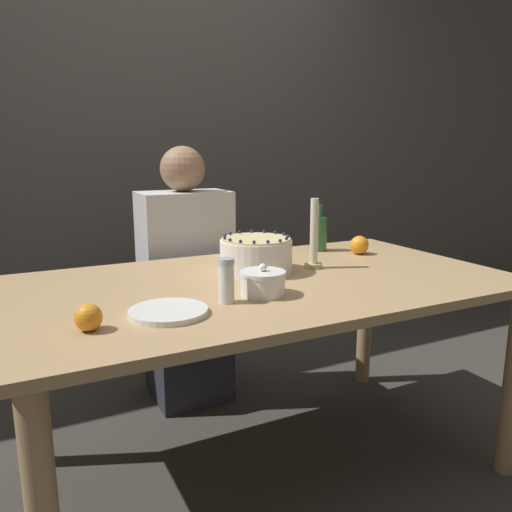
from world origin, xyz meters
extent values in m
plane|color=#3D3833|center=(0.00, 0.00, 0.00)|extent=(12.00, 12.00, 0.00)
cube|color=#4C4742|center=(0.00, 1.40, 1.30)|extent=(8.00, 0.05, 2.60)
cube|color=tan|center=(0.00, 0.00, 0.71)|extent=(1.67, 0.95, 0.03)
cylinder|color=tan|center=(-0.77, 0.41, 0.35)|extent=(0.07, 0.07, 0.70)
cylinder|color=tan|center=(0.77, 0.41, 0.35)|extent=(0.07, 0.07, 0.70)
cylinder|color=white|center=(0.01, 0.11, 0.78)|extent=(0.26, 0.26, 0.12)
cylinder|color=beige|center=(0.01, 0.11, 0.85)|extent=(0.25, 0.25, 0.01)
sphere|color=#23284C|center=(0.13, 0.11, 0.86)|extent=(0.01, 0.01, 0.01)
sphere|color=#23284C|center=(0.12, 0.16, 0.86)|extent=(0.01, 0.01, 0.01)
sphere|color=#23284C|center=(0.09, 0.20, 0.86)|extent=(0.01, 0.01, 0.01)
sphere|color=#23284C|center=(0.05, 0.22, 0.86)|extent=(0.01, 0.01, 0.01)
sphere|color=#23284C|center=(0.00, 0.23, 0.86)|extent=(0.01, 0.01, 0.01)
sphere|color=#23284C|center=(-0.05, 0.21, 0.86)|extent=(0.01, 0.01, 0.01)
sphere|color=#23284C|center=(-0.08, 0.18, 0.86)|extent=(0.01, 0.01, 0.01)
sphere|color=#23284C|center=(-0.10, 0.14, 0.86)|extent=(0.01, 0.01, 0.01)
sphere|color=#23284C|center=(-0.10, 0.09, 0.86)|extent=(0.01, 0.01, 0.01)
sphere|color=#23284C|center=(-0.08, 0.05, 0.86)|extent=(0.01, 0.01, 0.01)
sphere|color=#23284C|center=(-0.05, 0.01, 0.86)|extent=(0.01, 0.01, 0.01)
sphere|color=#23284C|center=(0.00, 0.00, 0.86)|extent=(0.01, 0.01, 0.01)
sphere|color=#23284C|center=(0.05, 0.00, 0.86)|extent=(0.01, 0.01, 0.01)
sphere|color=#23284C|center=(0.09, 0.03, 0.86)|extent=(0.01, 0.01, 0.01)
sphere|color=#23284C|center=(0.12, 0.07, 0.86)|extent=(0.01, 0.01, 0.01)
cylinder|color=white|center=(-0.10, -0.16, 0.76)|extent=(0.14, 0.14, 0.06)
cylinder|color=white|center=(-0.10, -0.16, 0.79)|extent=(0.14, 0.14, 0.01)
sphere|color=white|center=(-0.10, -0.16, 0.81)|extent=(0.02, 0.02, 0.02)
cylinder|color=white|center=(-0.23, -0.18, 0.78)|extent=(0.05, 0.05, 0.11)
cylinder|color=silver|center=(-0.23, -0.18, 0.85)|extent=(0.05, 0.05, 0.02)
cylinder|color=white|center=(-0.42, -0.21, 0.73)|extent=(0.21, 0.21, 0.01)
cylinder|color=white|center=(-0.42, -0.21, 0.74)|extent=(0.21, 0.21, 0.01)
cylinder|color=tan|center=(0.23, 0.07, 0.73)|extent=(0.07, 0.07, 0.02)
cylinder|color=silver|center=(0.23, 0.07, 0.87)|extent=(0.03, 0.03, 0.24)
cylinder|color=#2D6638|center=(0.43, 0.34, 0.80)|extent=(0.07, 0.07, 0.15)
cylinder|color=#2D6638|center=(0.43, 0.34, 0.90)|extent=(0.02, 0.02, 0.06)
sphere|color=orange|center=(-0.63, -0.24, 0.76)|extent=(0.07, 0.07, 0.07)
sphere|color=orange|center=(0.55, 0.20, 0.77)|extent=(0.08, 0.08, 0.08)
cube|color=#2D2D38|center=(-0.07, 0.67, 0.23)|extent=(0.34, 0.34, 0.45)
cube|color=silver|center=(-0.07, 0.67, 0.71)|extent=(0.40, 0.24, 0.53)
sphere|color=#9E7556|center=(-0.07, 0.67, 1.08)|extent=(0.20, 0.20, 0.20)
camera|label=1|loc=(-0.78, -1.47, 1.16)|focal=35.00mm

